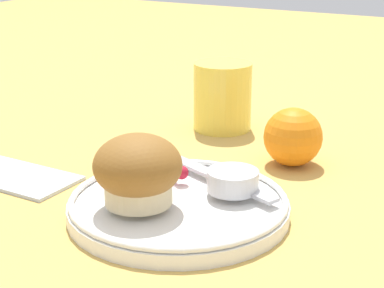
% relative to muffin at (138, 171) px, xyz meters
% --- Properties ---
extents(ground_plane, '(3.00, 3.00, 0.00)m').
position_rel_muffin_xyz_m(ground_plane, '(0.02, 0.03, -0.05)').
color(ground_plane, tan).
extents(plate, '(0.21, 0.21, 0.02)m').
position_rel_muffin_xyz_m(plate, '(0.02, 0.03, -0.04)').
color(plate, white).
rests_on(plate, ground_plane).
extents(muffin, '(0.08, 0.08, 0.07)m').
position_rel_muffin_xyz_m(muffin, '(0.00, 0.00, 0.00)').
color(muffin, beige).
rests_on(muffin, plate).
extents(cream_ramekin, '(0.05, 0.05, 0.02)m').
position_rel_muffin_xyz_m(cream_ramekin, '(0.06, 0.07, -0.02)').
color(cream_ramekin, silver).
rests_on(cream_ramekin, plate).
extents(berry_pair, '(0.03, 0.01, 0.01)m').
position_rel_muffin_xyz_m(berry_pair, '(-0.00, 0.07, -0.02)').
color(berry_pair, '#B7192D').
rests_on(berry_pair, plate).
extents(butter_knife, '(0.18, 0.08, 0.00)m').
position_rel_muffin_xyz_m(butter_knife, '(0.03, 0.09, -0.03)').
color(butter_knife, '#B7B7BC').
rests_on(butter_knife, plate).
extents(orange_fruit, '(0.07, 0.07, 0.07)m').
position_rel_muffin_xyz_m(orange_fruit, '(0.07, 0.22, -0.02)').
color(orange_fruit, orange).
rests_on(orange_fruit, ground_plane).
extents(juice_glass, '(0.08, 0.08, 0.09)m').
position_rel_muffin_xyz_m(juice_glass, '(-0.07, 0.30, -0.01)').
color(juice_glass, '#EAD14C').
rests_on(juice_glass, ground_plane).
extents(folded_napkin, '(0.13, 0.07, 0.01)m').
position_rel_muffin_xyz_m(folded_napkin, '(-0.18, 0.02, -0.05)').
color(folded_napkin, '#B2BCCC').
rests_on(folded_napkin, ground_plane).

